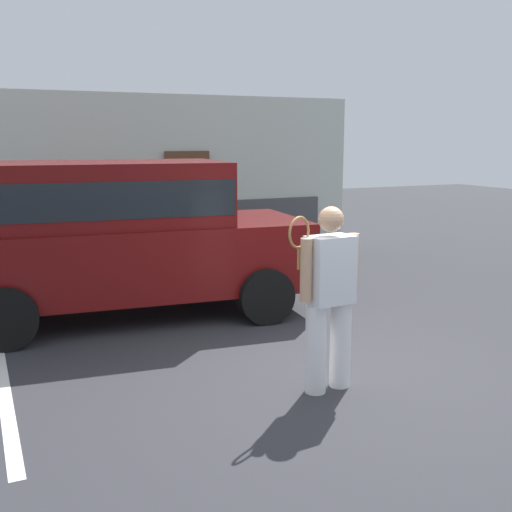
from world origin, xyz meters
name	(u,v)px	position (x,y,z in m)	size (l,w,h in m)	color
ground_plane	(341,376)	(0.00, 0.00, 0.00)	(40.00, 40.00, 0.00)	#2D2D33
parking_stripe_0	(2,373)	(-3.08, 1.50, 0.00)	(0.12, 4.40, 0.01)	silver
house_frontage	(153,183)	(0.01, 6.87, 1.49)	(8.59, 0.40, 3.18)	silver
parked_suv	(123,231)	(-1.45, 3.07, 1.15)	(4.77, 2.53, 2.05)	#590C0C
tennis_player_man	(329,296)	(-0.29, -0.21, 0.91)	(0.78, 0.32, 1.74)	white
potted_plant_by_porch	(269,236)	(2.05, 5.87, 0.45)	(0.62, 0.62, 0.81)	#9E5638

